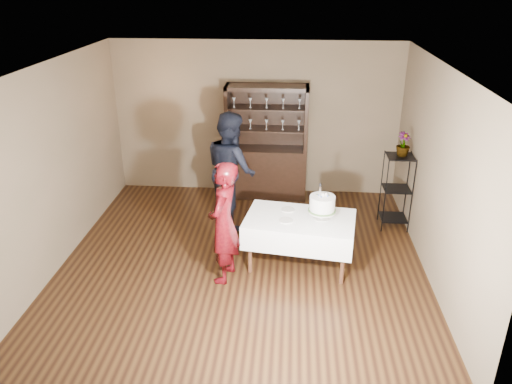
# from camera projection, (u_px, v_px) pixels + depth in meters

# --- Properties ---
(floor) EXTENTS (5.00, 5.00, 0.00)m
(floor) POSITION_uv_depth(u_px,v_px,m) (243.00, 260.00, 7.05)
(floor) COLOR black
(floor) RESTS_ON ground
(ceiling) EXTENTS (5.00, 5.00, 0.00)m
(ceiling) POSITION_uv_depth(u_px,v_px,m) (241.00, 66.00, 5.95)
(ceiling) COLOR silver
(ceiling) RESTS_ON back_wall
(back_wall) EXTENTS (5.00, 0.02, 2.70)m
(back_wall) POSITION_uv_depth(u_px,v_px,m) (256.00, 119.00, 8.78)
(back_wall) COLOR brown
(back_wall) RESTS_ON floor
(wall_left) EXTENTS (0.02, 5.00, 2.70)m
(wall_left) POSITION_uv_depth(u_px,v_px,m) (56.00, 166.00, 6.67)
(wall_left) COLOR brown
(wall_left) RESTS_ON floor
(wall_right) EXTENTS (0.02, 5.00, 2.70)m
(wall_right) POSITION_uv_depth(u_px,v_px,m) (438.00, 176.00, 6.33)
(wall_right) COLOR brown
(wall_right) RESTS_ON floor
(china_hutch) EXTENTS (1.40, 0.48, 2.00)m
(china_hutch) POSITION_uv_depth(u_px,v_px,m) (266.00, 161.00, 8.82)
(china_hutch) COLOR black
(china_hutch) RESTS_ON floor
(plant_etagere) EXTENTS (0.42, 0.42, 1.20)m
(plant_etagere) POSITION_uv_depth(u_px,v_px,m) (396.00, 189.00, 7.73)
(plant_etagere) COLOR black
(plant_etagere) RESTS_ON floor
(cake_table) EXTENTS (1.56, 1.09, 0.72)m
(cake_table) POSITION_uv_depth(u_px,v_px,m) (300.00, 229.00, 6.72)
(cake_table) COLOR white
(cake_table) RESTS_ON floor
(woman) EXTENTS (0.49, 0.65, 1.63)m
(woman) POSITION_uv_depth(u_px,v_px,m) (224.00, 223.00, 6.32)
(woman) COLOR #31040C
(woman) RESTS_ON floor
(man) EXTENTS (1.05, 1.12, 1.83)m
(man) POSITION_uv_depth(u_px,v_px,m) (231.00, 169.00, 7.76)
(man) COLOR black
(man) RESTS_ON floor
(cake) EXTENTS (0.38, 0.38, 0.52)m
(cake) POSITION_uv_depth(u_px,v_px,m) (322.00, 205.00, 6.55)
(cake) COLOR silver
(cake) RESTS_ON cake_table
(plate_near) EXTENTS (0.24, 0.24, 0.01)m
(plate_near) POSITION_uv_depth(u_px,v_px,m) (286.00, 220.00, 6.58)
(plate_near) COLOR silver
(plate_near) RESTS_ON cake_table
(plate_far) EXTENTS (0.23, 0.23, 0.01)m
(plate_far) POSITION_uv_depth(u_px,v_px,m) (288.00, 210.00, 6.87)
(plate_far) COLOR silver
(plate_far) RESTS_ON cake_table
(potted_plant) EXTENTS (0.28, 0.28, 0.36)m
(potted_plant) POSITION_uv_depth(u_px,v_px,m) (403.00, 144.00, 7.44)
(potted_plant) COLOR #476D34
(potted_plant) RESTS_ON plant_etagere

